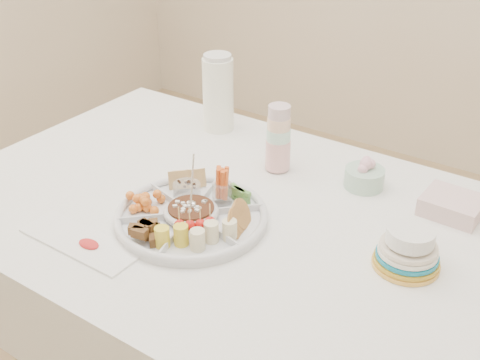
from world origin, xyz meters
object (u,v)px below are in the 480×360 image
Objects in this scene: party_tray at (191,214)px; plate_stack at (408,248)px; thermos at (218,92)px; dining_table at (226,313)px.

plate_stack is (0.51, 0.13, 0.03)m from party_tray.
thermos is (-0.27, 0.49, 0.11)m from party_tray.
party_tray is at bearing -101.63° from dining_table.
thermos is at bearing 127.74° from dining_table.
thermos is at bearing 155.64° from plate_stack.
party_tray is at bearing -61.03° from thermos.
party_tray is (-0.02, -0.11, 0.40)m from dining_table.
dining_table is 0.70m from thermos.
thermos reaches higher than dining_table.
dining_table is at bearing -177.22° from plate_stack.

